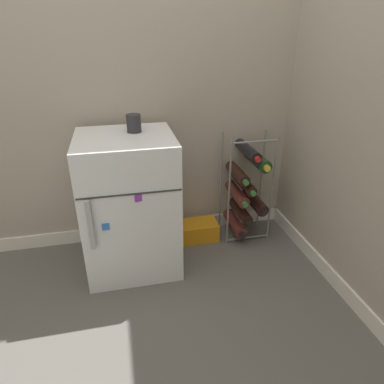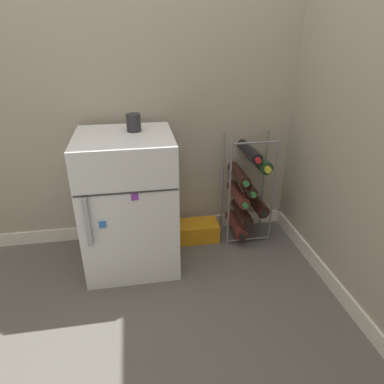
{
  "view_description": "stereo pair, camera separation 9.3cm",
  "coord_description": "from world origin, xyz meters",
  "views": [
    {
      "loc": [
        -0.26,
        -1.4,
        1.31
      ],
      "look_at": [
        0.15,
        0.44,
        0.4
      ],
      "focal_mm": 32.0,
      "sensor_mm": 36.0,
      "label": 1
    },
    {
      "loc": [
        -0.17,
        -1.41,
        1.31
      ],
      "look_at": [
        0.15,
        0.44,
        0.4
      ],
      "focal_mm": 32.0,
      "sensor_mm": 36.0,
      "label": 2
    }
  ],
  "objects": [
    {
      "name": "wall_back",
      "position": [
        0.0,
        0.69,
        1.24
      ],
      "size": [
        6.69,
        0.07,
        2.5
      ],
      "color": "#9E9384",
      "rests_on": "ground_plane"
    },
    {
      "name": "mini_fridge",
      "position": [
        -0.23,
        0.36,
        0.4
      ],
      "size": [
        0.52,
        0.52,
        0.8
      ],
      "color": "silver",
      "rests_on": "ground_plane"
    },
    {
      "name": "fridge_top_cup",
      "position": [
        -0.17,
        0.43,
        0.84
      ],
      "size": [
        0.08,
        0.08,
        0.09
      ],
      "color": "#28282D",
      "rests_on": "mini_fridge"
    },
    {
      "name": "wine_rack",
      "position": [
        0.52,
        0.51,
        0.35
      ],
      "size": [
        0.3,
        0.33,
        0.72
      ],
      "color": "slate",
      "rests_on": "ground_plane"
    },
    {
      "name": "ground_plane",
      "position": [
        0.0,
        0.0,
        0.0
      ],
      "size": [
        14.0,
        14.0,
        0.0
      ],
      "primitive_type": "plane",
      "color": "#56544F"
    },
    {
      "name": "soda_box",
      "position": [
        0.21,
        0.52,
        0.06
      ],
      "size": [
        0.27,
        0.17,
        0.12
      ],
      "color": "orange",
      "rests_on": "ground_plane"
    }
  ]
}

